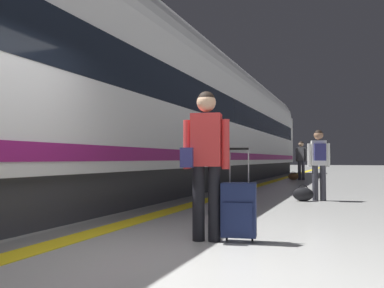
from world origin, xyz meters
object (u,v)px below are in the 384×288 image
at_px(high_speed_train, 181,109).
at_px(rolling_suitcase_foreground, 239,210).
at_px(passenger_mid, 301,157).
at_px(traveller_foreground, 205,154).
at_px(duffel_bag_mid, 293,176).
at_px(duffel_bag_near, 303,194).
at_px(passenger_near, 319,159).

distance_m(high_speed_train, rolling_suitcase_foreground, 8.60).
bearing_deg(passenger_mid, traveller_foreground, -88.05).
bearing_deg(rolling_suitcase_foreground, traveller_foreground, -166.56).
bearing_deg(duffel_bag_mid, traveller_foreground, -86.67).
relative_size(duffel_bag_near, duffel_bag_mid, 1.00).
xyz_separation_m(high_speed_train, passenger_near, (4.36, -2.50, -1.58)).
relative_size(rolling_suitcase_foreground, duffel_bag_near, 2.36).
relative_size(passenger_near, duffel_bag_mid, 3.53).
xyz_separation_m(high_speed_train, duffel_bag_near, (4.04, -2.71, -2.35)).
bearing_deg(passenger_near, duffel_bag_near, -147.05).
bearing_deg(duffel_bag_near, duffel_bag_mid, 98.64).
xyz_separation_m(duffel_bag_near, passenger_mid, (-1.03, 9.07, 0.83)).
height_order(high_speed_train, rolling_suitcase_foreground, high_speed_train).
xyz_separation_m(traveller_foreground, duffel_bag_near, (0.56, 4.76, -0.82)).
distance_m(passenger_mid, duffel_bag_mid, 0.91).
bearing_deg(passenger_mid, passenger_near, -81.32).
bearing_deg(rolling_suitcase_foreground, passenger_mid, 93.48).
bearing_deg(high_speed_train, passenger_near, -29.76).
relative_size(high_speed_train, traveller_foreground, 19.71).
xyz_separation_m(passenger_near, duffel_bag_near, (-0.32, -0.21, -0.77)).
height_order(rolling_suitcase_foreground, duffel_bag_near, rolling_suitcase_foreground).
relative_size(rolling_suitcase_foreground, passenger_near, 0.67).
height_order(traveller_foreground, duffel_bag_mid, traveller_foreground).
distance_m(rolling_suitcase_foreground, duffel_bag_near, 4.68).
distance_m(passenger_near, passenger_mid, 8.96).
relative_size(traveller_foreground, passenger_mid, 0.99).
distance_m(high_speed_train, duffel_bag_near, 5.40).
height_order(passenger_mid, duffel_bag_mid, passenger_mid).
bearing_deg(traveller_foreground, rolling_suitcase_foreground, 13.44).
distance_m(traveller_foreground, passenger_mid, 13.83).
relative_size(rolling_suitcase_foreground, duffel_bag_mid, 2.36).
relative_size(high_speed_train, duffel_bag_mid, 75.06).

